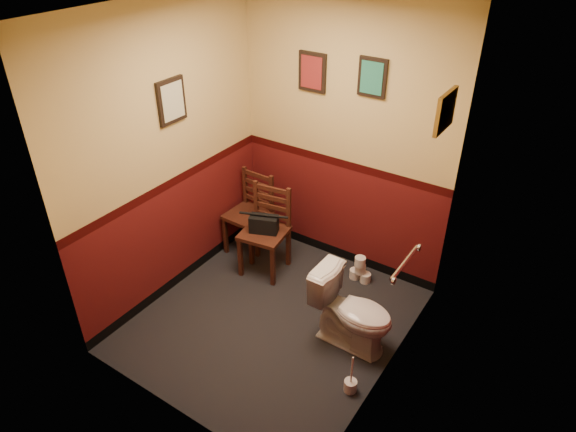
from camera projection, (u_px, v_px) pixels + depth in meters
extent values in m
cube|color=black|center=(273.00, 320.00, 4.73)|extent=(2.20, 2.40, 0.00)
cube|color=silver|center=(267.00, 9.00, 3.30)|extent=(2.20, 2.40, 0.00)
cube|color=#531111|center=(343.00, 140.00, 4.86)|extent=(2.20, 0.00, 2.70)
cube|color=#531111|center=(158.00, 272.00, 3.16)|extent=(2.20, 0.00, 2.70)
cube|color=#531111|center=(169.00, 158.00, 4.53)|extent=(0.00, 2.40, 2.70)
cube|color=#531111|center=(402.00, 236.00, 3.50)|extent=(0.00, 2.40, 2.70)
cylinder|color=silver|center=(404.00, 263.00, 3.90)|extent=(0.03, 0.50, 0.03)
cylinder|color=silver|center=(394.00, 281.00, 3.72)|extent=(0.02, 0.06, 0.06)
cylinder|color=silver|center=(419.00, 247.00, 4.07)|extent=(0.02, 0.06, 0.06)
cube|color=black|center=(312.00, 72.00, 4.69)|extent=(0.28, 0.03, 0.36)
cube|color=maroon|center=(311.00, 72.00, 4.68)|extent=(0.22, 0.01, 0.30)
cube|color=black|center=(372.00, 77.00, 4.38)|extent=(0.26, 0.03, 0.34)
cube|color=#25775E|center=(372.00, 78.00, 4.37)|extent=(0.20, 0.01, 0.28)
cube|color=black|center=(171.00, 101.00, 4.32)|extent=(0.03, 0.30, 0.38)
cube|color=beige|center=(173.00, 101.00, 4.32)|extent=(0.01, 0.24, 0.31)
cube|color=olive|center=(446.00, 111.00, 3.56)|extent=(0.03, 0.34, 0.28)
cube|color=beige|center=(443.00, 111.00, 3.57)|extent=(0.01, 0.28, 0.22)
imported|color=white|center=(353.00, 312.00, 4.31)|extent=(0.72, 0.41, 0.70)
cylinder|color=silver|center=(350.00, 386.00, 4.03)|extent=(0.10, 0.10, 0.10)
cylinder|color=silver|center=(352.00, 371.00, 3.94)|extent=(0.01, 0.01, 0.29)
cube|color=#4E2317|center=(248.00, 215.00, 5.43)|extent=(0.43, 0.43, 0.04)
cube|color=#4E2317|center=(225.00, 235.00, 5.51)|extent=(0.04, 0.04, 0.45)
cube|color=#4E2317|center=(247.00, 220.00, 5.76)|extent=(0.04, 0.04, 0.45)
cube|color=#4E2317|center=(251.00, 246.00, 5.34)|extent=(0.04, 0.04, 0.45)
cube|color=#4E2317|center=(272.00, 231.00, 5.58)|extent=(0.04, 0.04, 0.45)
cube|color=#4E2317|center=(245.00, 185.00, 5.53)|extent=(0.04, 0.04, 0.45)
cube|color=#4E2317|center=(271.00, 195.00, 5.35)|extent=(0.04, 0.04, 0.45)
cube|color=#4E2317|center=(258.00, 200.00, 5.50)|extent=(0.34, 0.04, 0.04)
cube|color=#4E2317|center=(258.00, 192.00, 5.45)|extent=(0.34, 0.04, 0.04)
cube|color=#4E2317|center=(258.00, 184.00, 5.40)|extent=(0.34, 0.04, 0.04)
cube|color=#4E2317|center=(258.00, 176.00, 5.34)|extent=(0.34, 0.04, 0.04)
cube|color=#4E2317|center=(264.00, 233.00, 5.12)|extent=(0.49, 0.49, 0.04)
cube|color=#4E2317|center=(240.00, 257.00, 5.17)|extent=(0.05, 0.05, 0.46)
cube|color=#4E2317|center=(257.00, 238.00, 5.45)|extent=(0.05, 0.05, 0.46)
cube|color=#4E2317|center=(273.00, 266.00, 5.04)|extent=(0.05, 0.05, 0.46)
cube|color=#4E2317|center=(288.00, 247.00, 5.32)|extent=(0.05, 0.05, 0.46)
cube|color=#4E2317|center=(256.00, 201.00, 5.21)|extent=(0.05, 0.04, 0.46)
cube|color=#4E2317|center=(289.00, 209.00, 5.08)|extent=(0.05, 0.04, 0.46)
cube|color=#4E2317|center=(272.00, 215.00, 5.21)|extent=(0.35, 0.08, 0.05)
cube|color=#4E2317|center=(272.00, 207.00, 5.16)|extent=(0.35, 0.08, 0.05)
cube|color=#4E2317|center=(272.00, 198.00, 5.11)|extent=(0.35, 0.08, 0.05)
cube|color=#4E2317|center=(272.00, 189.00, 5.05)|extent=(0.35, 0.08, 0.05)
cube|color=black|center=(264.00, 224.00, 5.07)|extent=(0.31, 0.23, 0.17)
cylinder|color=black|center=(264.00, 215.00, 5.01)|extent=(0.23, 0.11, 0.02)
cylinder|color=silver|center=(355.00, 274.00, 5.23)|extent=(0.11, 0.11, 0.10)
cylinder|color=silver|center=(365.00, 278.00, 5.17)|extent=(0.11, 0.11, 0.10)
cylinder|color=silver|center=(360.00, 268.00, 5.14)|extent=(0.11, 0.11, 0.10)
cylinder|color=silver|center=(360.00, 262.00, 5.07)|extent=(0.11, 0.11, 0.10)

